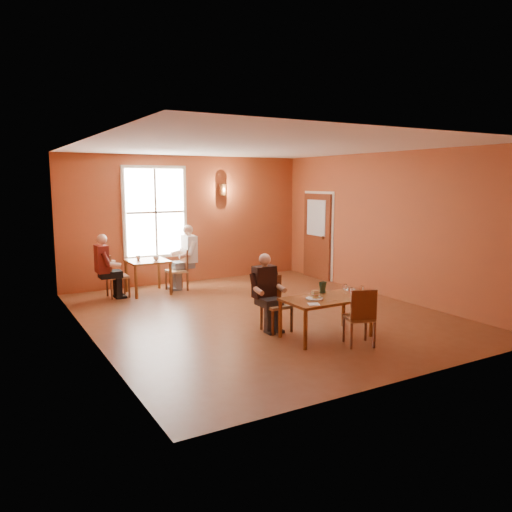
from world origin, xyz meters
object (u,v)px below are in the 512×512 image
chair_diner_white (177,270)px  diner_white (178,259)px  chair_diner_main (276,304)px  second_table (148,277)px  chair_diner_maroon (118,275)px  main_table (326,317)px  diner_main (277,295)px  diner_maroon (116,266)px  chair_empty (359,316)px

chair_diner_white → diner_white: (0.03, 0.00, 0.24)m
chair_diner_main → second_table: size_ratio=1.06×
chair_diner_main → diner_white: 3.71m
chair_diner_white → diner_white: bearing=-90.0°
chair_diner_maroon → diner_white: bearing=90.0°
chair_diner_maroon → chair_diner_main: bearing=23.4°
second_table → main_table: bearing=-71.5°
diner_white → chair_diner_maroon: diner_white is taller
main_table → chair_diner_maroon: (-2.10, 4.34, 0.14)m
diner_white → main_table: bearing=-169.9°
diner_main → chair_diner_main: bearing=-90.0°
chair_diner_main → diner_main: bearing=90.0°
main_table → diner_main: bearing=128.9°
main_table → chair_diner_main: bearing=127.6°
main_table → chair_diner_main: (-0.50, 0.65, 0.13)m
diner_main → second_table: size_ratio=1.46×
chair_diner_white → main_table: bearing=-169.6°
chair_diner_main → diner_maroon: (-1.63, 3.69, 0.21)m
chair_diner_main → second_table: 3.81m
second_table → chair_diner_main: bearing=-75.6°
chair_empty → chair_diner_white: (-0.99, 4.88, 0.02)m
main_table → diner_white: 4.43m
chair_diner_main → diner_white: bearing=-85.8°
second_table → chair_diner_maroon: 0.66m
chair_diner_maroon → diner_main: bearing=23.3°
diner_main → diner_white: size_ratio=0.87×
chair_empty → diner_maroon: 5.41m
chair_diner_white → diner_white: size_ratio=0.66×
diner_main → chair_empty: size_ratio=1.39×
second_table → chair_diner_maroon: chair_diner_maroon is taller
chair_diner_maroon → diner_maroon: diner_maroon is taller
chair_empty → diner_white: 4.99m
main_table → chair_diner_white: bearing=100.4°
diner_main → chair_empty: bearing=120.7°
main_table → second_table: 4.58m
diner_white → chair_diner_white: bearing=90.0°
main_table → chair_diner_maroon: 4.83m
second_table → diner_main: bearing=-75.7°
chair_empty → diner_maroon: diner_maroon is taller
main_table → diner_main: size_ratio=1.11×
second_table → chair_diner_maroon: size_ratio=0.91×
chair_empty → chair_diner_main: bearing=141.2°
chair_diner_main → second_table: (-0.95, 3.69, -0.08)m
chair_diner_main → second_table: chair_diner_main is taller
main_table → diner_white: bearing=100.1°
chair_diner_white → diner_main: bearing=-175.4°
diner_white → diner_maroon: bearing=90.0°
main_table → second_table: size_ratio=1.62×
chair_diner_main → chair_diner_white: size_ratio=0.96×
main_table → diner_maroon: bearing=116.1°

